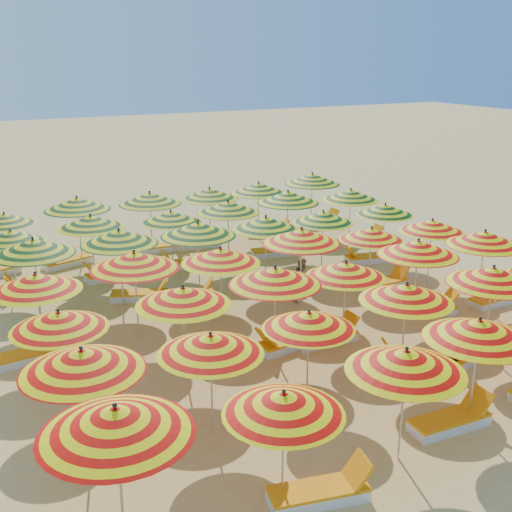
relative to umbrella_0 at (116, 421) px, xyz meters
name	(u,v)px	position (x,y,z in m)	size (l,w,h in m)	color
ground	(264,313)	(6.12, 7.06, -2.16)	(120.00, 120.00, 0.00)	#D8B960
umbrella_0	(116,421)	(0.00, 0.00, 0.00)	(2.59, 2.59, 2.45)	silver
umbrella_1	(284,403)	(2.63, -0.26, -0.29)	(2.54, 2.54, 2.13)	silver
umbrella_2	(406,361)	(5.13, -0.20, -0.14)	(2.74, 2.74, 2.29)	silver
umbrella_3	(479,330)	(7.24, 0.16, -0.13)	(2.69, 2.69, 2.31)	silver
umbrella_6	(82,361)	(0.02, 2.29, -0.09)	(2.43, 2.43, 2.36)	silver
umbrella_7	(211,344)	(2.40, 2.17, -0.24)	(2.53, 2.53, 2.18)	silver
umbrella_8	(309,320)	(4.75, 2.43, -0.31)	(2.61, 2.61, 2.10)	silver
umbrella_9	(406,293)	(7.34, 2.45, -0.16)	(2.23, 2.23, 2.28)	silver
umbrella_10	(493,276)	(9.84, 2.28, -0.09)	(2.43, 2.43, 2.35)	silver
umbrella_12	(59,320)	(0.06, 4.68, -0.26)	(2.62, 2.62, 2.16)	silver
umbrella_13	(183,296)	(2.75, 4.53, -0.14)	(2.22, 2.22, 2.29)	silver
umbrella_14	(275,276)	(5.10, 4.55, -0.06)	(2.95, 2.95, 2.38)	silver
umbrella_15	(346,270)	(7.18, 4.60, -0.23)	(2.61, 2.61, 2.19)	silver
umbrella_16	(418,248)	(9.72, 4.84, -0.08)	(2.94, 2.94, 2.37)	silver
umbrella_17	(485,238)	(12.09, 4.73, -0.09)	(2.63, 2.63, 2.35)	silver
umbrella_18	(36,282)	(-0.03, 6.99, -0.15)	(2.21, 2.21, 2.28)	silver
umbrella_19	(134,261)	(2.42, 7.11, -0.01)	(2.48, 2.48, 2.44)	silver
umbrella_20	(221,256)	(4.72, 6.91, -0.16)	(2.45, 2.45, 2.27)	silver
umbrella_21	(302,236)	(7.35, 7.09, -0.01)	(2.72, 2.72, 2.44)	silver
umbrella_22	(371,234)	(9.90, 7.17, -0.29)	(2.52, 2.52, 2.12)	silver
umbrella_23	(432,226)	(12.09, 6.91, -0.24)	(2.30, 2.30, 2.18)	silver
umbrella_24	(33,247)	(0.34, 9.64, -0.05)	(2.60, 2.60, 2.40)	silver
umbrella_25	(119,237)	(2.71, 9.58, -0.06)	(2.44, 2.44, 2.38)	silver
umbrella_26	(198,229)	(5.02, 9.22, -0.03)	(2.84, 2.84, 2.42)	silver
umbrella_27	(266,223)	(7.32, 9.23, -0.12)	(2.70, 2.70, 2.31)	silver
umbrella_28	(323,217)	(9.63, 9.47, -0.25)	(2.56, 2.56, 2.17)	silver
umbrella_29	(385,210)	(12.25, 9.51, -0.28)	(2.59, 2.59, 2.13)	silver
umbrella_30	(11,237)	(-0.02, 11.73, -0.25)	(2.56, 2.56, 2.17)	silver
umbrella_31	(91,222)	(2.46, 12.01, -0.14)	(2.82, 2.82, 2.29)	silver
umbrella_32	(171,217)	(5.12, 11.92, -0.27)	(2.43, 2.43, 2.15)	silver
umbrella_33	(228,207)	(7.14, 11.69, -0.10)	(2.80, 2.80, 2.34)	silver
umbrella_34	(288,197)	(9.60, 11.81, -0.02)	(2.72, 2.72, 2.43)	silver
umbrella_35	(351,195)	(12.21, 11.56, -0.15)	(2.30, 2.30, 2.28)	silver
umbrella_36	(4,219)	(0.09, 14.20, -0.28)	(2.14, 2.14, 2.14)	silver
umbrella_37	(77,204)	(2.50, 14.17, -0.01)	(2.71, 2.71, 2.45)	silver
umbrella_38	(150,198)	(5.08, 14.01, -0.05)	(2.73, 2.73, 2.40)	silver
umbrella_39	(209,194)	(7.45, 14.05, -0.11)	(2.76, 2.76, 2.33)	silver
umbrella_40	(259,188)	(9.55, 14.05, -0.09)	(2.68, 2.68, 2.35)	silver
umbrella_41	(312,179)	(12.18, 14.29, 0.00)	(3.03, 3.03, 2.45)	silver
lounger_0	(321,492)	(3.22, -0.51, -2.01)	(1.81, 0.91, 0.69)	white
lounger_1	(451,421)	(6.74, 0.15, -2.01)	(1.75, 0.64, 0.69)	white
lounger_4	(417,361)	(7.85, 2.48, -2.01)	(1.82, 1.19, 0.69)	white
lounger_5	(468,354)	(9.24, 2.23, -2.01)	(1.82, 0.99, 0.69)	white
lounger_7	(287,342)	(5.60, 4.79, -2.01)	(1.80, 0.85, 0.69)	white
lounger_8	(327,337)	(6.68, 4.60, -2.01)	(1.73, 0.58, 0.69)	white
lounger_9	(427,308)	(10.32, 4.93, -2.01)	(1.83, 1.14, 0.69)	white
lounger_10	(496,299)	(12.69, 4.57, -2.01)	(1.76, 0.65, 0.69)	white
lounger_11	(18,358)	(-0.62, 7.01, -2.01)	(1.79, 0.79, 0.69)	white
lounger_12	(384,283)	(10.50, 7.17, -2.01)	(1.76, 0.66, 0.69)	white
lounger_13	(141,295)	(3.30, 9.72, -2.01)	(1.82, 1.21, 0.69)	white
lounger_14	(186,295)	(4.51, 9.06, -2.01)	(1.82, 1.24, 0.69)	white
lounger_15	(368,258)	(11.65, 9.56, -2.01)	(1.82, 0.95, 0.69)	white
lounger_16	(34,287)	(0.49, 11.88, -2.01)	(1.78, 0.73, 0.69)	white
lounger_17	(110,274)	(2.96, 12.00, -2.01)	(1.80, 0.83, 0.69)	white
lounger_18	(186,263)	(5.63, 11.96, -2.01)	(1.75, 0.64, 0.69)	white
lounger_19	(276,251)	(9.10, 11.76, -2.01)	(1.81, 0.89, 0.69)	white
lounger_20	(362,240)	(12.81, 11.52, -2.01)	(1.76, 0.68, 0.69)	white
lounger_22	(66,262)	(1.90, 14.02, -2.01)	(1.83, 1.06, 0.69)	white
lounger_23	(166,247)	(5.68, 14.18, -2.01)	(1.76, 0.67, 0.69)	white
lounger_24	(197,244)	(6.85, 13.98, -2.01)	(1.80, 0.83, 0.69)	white
lounger_25	(269,232)	(10.14, 14.27, -2.01)	(1.83, 1.15, 0.69)	white
lounger_26	(320,223)	(12.78, 14.48, -2.01)	(1.78, 0.74, 0.69)	white
beachgoer_b	(302,279)	(7.65, 7.46, -1.48)	(0.66, 0.51, 1.35)	tan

